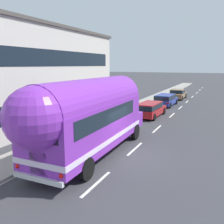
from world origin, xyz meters
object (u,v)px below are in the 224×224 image
Objects in this scene: painted_bus at (88,115)px; car_third at (177,94)px; car_lead at (150,109)px; car_second at (165,99)px.

painted_bus is 25.18m from car_third.
car_lead is 6.88m from car_second.
car_second and car_third have the same top height.
car_third is at bearing 88.69° from car_second.
painted_bus is 11.41m from car_lead.
car_lead is 0.98× the size of car_second.
car_second is at bearing 91.04° from car_lead.
car_second is (-0.13, 18.19, -1.51)m from painted_bus.
car_third is at bearing 89.94° from painted_bus.
car_lead is (-0.01, 11.31, -1.51)m from painted_bus.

